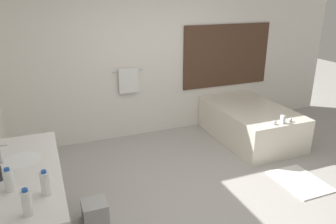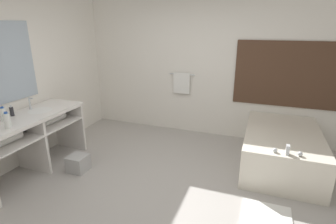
{
  "view_description": "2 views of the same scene",
  "coord_description": "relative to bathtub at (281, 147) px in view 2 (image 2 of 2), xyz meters",
  "views": [
    {
      "loc": [
        -1.61,
        -2.84,
        2.34
      ],
      "look_at": [
        -0.1,
        0.94,
        0.83
      ],
      "focal_mm": 35.0,
      "sensor_mm": 36.0,
      "label": 1
    },
    {
      "loc": [
        1.16,
        -2.58,
        2.06
      ],
      "look_at": [
        -0.07,
        0.78,
        0.85
      ],
      "focal_mm": 28.0,
      "sensor_mm": 36.0,
      "label": 2
    }
  ],
  "objects": [
    {
      "name": "waste_bin",
      "position": [
        -2.79,
        -1.18,
        -0.19
      ],
      "size": [
        0.26,
        0.26,
        0.24
      ],
      "color": "#B2B2B2",
      "rests_on": "ground_plane"
    },
    {
      "name": "water_bottle_1",
      "position": [
        -3.21,
        -1.82,
        0.65
      ],
      "size": [
        0.07,
        0.07,
        0.21
      ],
      "color": "silver",
      "rests_on": "vanity_counter"
    },
    {
      "name": "ground_plane",
      "position": [
        -1.53,
        -1.34,
        -0.31
      ],
      "size": [
        16.0,
        16.0,
        0.0
      ],
      "primitive_type": "plane",
      "color": "#A8A39E",
      "rests_on": "ground"
    },
    {
      "name": "water_bottle_3",
      "position": [
        -3.48,
        -1.66,
        0.64
      ],
      "size": [
        0.07,
        0.07,
        0.2
      ],
      "color": "silver",
      "rests_on": "vanity_counter"
    },
    {
      "name": "bath_mat",
      "position": [
        -0.17,
        -1.39,
        -0.3
      ],
      "size": [
        0.54,
        0.72,
        0.02
      ],
      "color": "white",
      "rests_on": "ground_plane"
    },
    {
      "name": "vanity_counter",
      "position": [
        -3.4,
        -1.37,
        0.32
      ],
      "size": [
        0.64,
        1.65,
        0.85
      ],
      "color": "white",
      "rests_on": "ground_plane"
    },
    {
      "name": "wall_back_with_blinds",
      "position": [
        -1.48,
        0.89,
        1.04
      ],
      "size": [
        7.4,
        0.13,
        2.7
      ],
      "color": "white",
      "rests_on": "ground_plane"
    },
    {
      "name": "sink_faucet",
      "position": [
        -3.58,
        -1.14,
        0.64
      ],
      "size": [
        0.09,
        0.04,
        0.18
      ],
      "color": "silver",
      "rests_on": "vanity_counter"
    },
    {
      "name": "bathtub",
      "position": [
        0.0,
        0.0,
        0.0
      ],
      "size": [
        1.06,
        1.69,
        0.67
      ],
      "color": "silver",
      "rests_on": "ground_plane"
    },
    {
      "name": "wall_left_with_mirror",
      "position": [
        -3.76,
        -1.34,
        1.05
      ],
      "size": [
        0.08,
        7.4,
        2.7
      ],
      "color": "white",
      "rests_on": "ground_plane"
    },
    {
      "name": "soap_dispenser",
      "position": [
        -3.57,
        -1.46,
        0.61
      ],
      "size": [
        0.05,
        0.05,
        0.15
      ],
      "color": "#28282D",
      "rests_on": "vanity_counter"
    }
  ]
}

